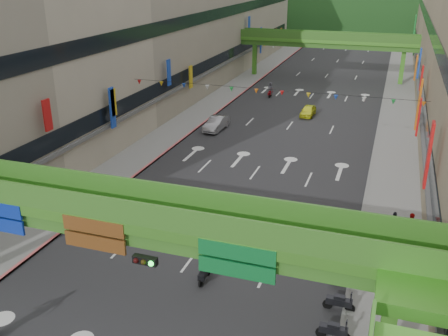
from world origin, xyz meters
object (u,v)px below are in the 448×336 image
object	(u,v)px
scooter_rider_mid	(280,241)
car_yellow	(308,111)
scooter_rider_near	(204,267)
car_silver	(216,124)
pedestrian_red	(411,227)
overpass_near	(149,238)

from	to	relation	value
scooter_rider_mid	car_yellow	size ratio (longest dim) A/B	0.57
scooter_rider_near	car_silver	xyz separation A→B (m)	(-8.54, 25.79, -0.16)
car_silver	scooter_rider_near	bearing A→B (deg)	-68.68
scooter_rider_mid	pedestrian_red	bearing A→B (deg)	32.37
scooter_rider_near	pedestrian_red	size ratio (longest dim) A/B	1.18
scooter_rider_near	scooter_rider_mid	size ratio (longest dim) A/B	0.93
car_yellow	scooter_rider_near	bearing A→B (deg)	-87.37
car_silver	pedestrian_red	world-z (taller)	pedestrian_red
scooter_rider_near	car_yellow	bearing A→B (deg)	90.61
overpass_near	scooter_rider_near	world-z (taller)	overpass_near
overpass_near	scooter_rider_near	xyz separation A→B (m)	(0.61, 4.83, -4.34)
overpass_near	scooter_rider_mid	distance (m)	10.37
car_silver	car_yellow	bearing A→B (deg)	48.64
scooter_rider_near	car_yellow	world-z (taller)	scooter_rider_near
car_yellow	pedestrian_red	world-z (taller)	pedestrian_red
scooter_rider_mid	pedestrian_red	world-z (taller)	scooter_rider_mid
pedestrian_red	scooter_rider_near	bearing A→B (deg)	-162.86
scooter_rider_mid	pedestrian_red	distance (m)	8.69
scooter_rider_near	overpass_near	bearing A→B (deg)	-97.17
car_silver	car_yellow	world-z (taller)	car_silver
scooter_rider_near	car_silver	distance (m)	27.17
car_silver	car_yellow	xyz separation A→B (m)	(8.18, 8.37, -0.09)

